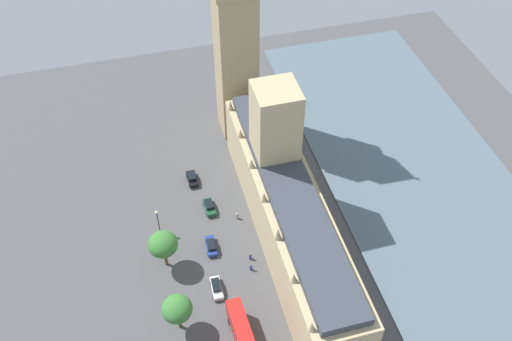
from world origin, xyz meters
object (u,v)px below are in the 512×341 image
car_dark_green_by_river_gate (209,207)px  car_blue_opposite_hall (211,246)px  pedestrian_midblock (251,268)px  car_black_near_tower (192,178)px  pedestrian_leading (237,216)px  parliament_building (287,205)px  street_lamp_slot_10 (157,217)px  plane_tree_trailing (177,309)px  double_decker_bus_far_end (242,333)px  car_white_kerbside (216,287)px  plane_tree_under_trees (163,244)px  pedestrian_corner (250,257)px  clock_tower (234,6)px

car_dark_green_by_river_gate → car_blue_opposite_hall: (1.59, 9.32, -0.00)m
car_dark_green_by_river_gate → pedestrian_midblock: size_ratio=2.83×
car_black_near_tower → pedestrian_leading: car_black_near_tower is taller
parliament_building → street_lamp_slot_10: (22.91, -6.40, -3.95)m
car_black_near_tower → plane_tree_trailing: 33.17m
double_decker_bus_far_end → street_lamp_slot_10: size_ratio=1.78×
car_dark_green_by_river_gate → double_decker_bus_far_end: (0.50, 28.63, 1.75)m
car_white_kerbside → plane_tree_under_trees: size_ratio=0.55×
parliament_building → plane_tree_under_trees: 22.94m
double_decker_bus_far_end → street_lamp_slot_10: street_lamp_slot_10 is taller
pedestrian_leading → plane_tree_trailing: size_ratio=0.21×
parliament_building → pedestrian_corner: (7.90, 4.19, -7.41)m
car_dark_green_by_river_gate → plane_tree_trailing: plane_tree_trailing is taller
parliament_building → clock_tower: clock_tower is taller
street_lamp_slot_10 → parliament_building: bearing=164.4°
pedestrian_corner → plane_tree_trailing: 18.44m
pedestrian_leading → plane_tree_under_trees: bearing=163.2°
car_white_kerbside → double_decker_bus_far_end: double_decker_bus_far_end is taller
pedestrian_midblock → street_lamp_slot_10: size_ratio=0.26×
clock_tower → car_black_near_tower: size_ratio=13.33×
plane_tree_under_trees → street_lamp_slot_10: (0.11, -7.74, -1.82)m
car_dark_green_by_river_gate → pedestrian_leading: 5.95m
car_black_near_tower → pedestrian_leading: 13.65m
car_black_near_tower → pedestrian_midblock: 24.88m
car_blue_opposite_hall → pedestrian_midblock: (-5.94, 6.42, -0.18)m
street_lamp_slot_10 → pedestrian_leading: bearing=177.2°
pedestrian_leading → car_white_kerbside: bearing=-158.5°
car_blue_opposite_hall → car_white_kerbside: bearing=-93.0°
car_blue_opposite_hall → pedestrian_leading: size_ratio=2.73×
clock_tower → car_white_kerbside: 52.24m
plane_tree_trailing → car_white_kerbside: bearing=-144.3°
car_black_near_tower → pedestrian_midblock: bearing=103.1°
pedestrian_corner → pedestrian_midblock: 2.35m
pedestrian_midblock → pedestrian_leading: bearing=64.8°
parliament_building → car_blue_opposite_hall: parliament_building is taller
car_white_kerbside → pedestrian_corner: car_white_kerbside is taller
street_lamp_slot_10 → clock_tower: bearing=-130.1°
pedestrian_midblock → parliament_building: bearing=14.5°
clock_tower → car_black_near_tower: 35.14m
plane_tree_trailing → parliament_building: bearing=-147.7°
car_white_kerbside → car_blue_opposite_hall: bearing=-94.4°
pedestrian_corner → street_lamp_slot_10: 18.69m
car_black_near_tower → double_decker_bus_far_end: double_decker_bus_far_end is taller
car_black_near_tower → car_white_kerbside: (0.67, 26.60, -0.00)m
pedestrian_leading → pedestrian_corner: bearing=-131.7°
plane_tree_under_trees → pedestrian_corner: bearing=169.2°
parliament_building → car_black_near_tower: size_ratio=12.65×
parliament_building → car_blue_opposite_hall: 16.04m
pedestrian_midblock → plane_tree_under_trees: plane_tree_under_trees is taller
car_blue_opposite_hall → parliament_building: bearing=3.3°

